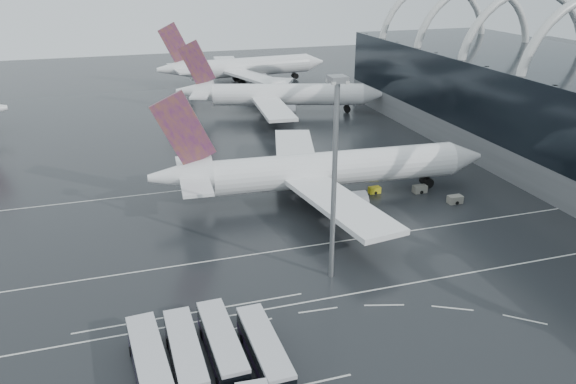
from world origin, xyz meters
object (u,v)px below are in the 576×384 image
object	(u,v)px
airliner_gate_b	(277,95)
bus_row_near_c	(222,344)
bus_row_near_d	(264,350)
gse_cart_belly_d	(455,199)
airliner_gate_c	(242,68)
bus_row_near_b	(186,354)
bus_row_near_a	(150,363)
gse_cart_belly_b	(420,189)
gse_cart_belly_c	(370,225)
airliner_main	(320,171)
floodlight_mast	(335,157)
gse_cart_belly_e	(374,190)

from	to	relation	value
airliner_gate_b	bus_row_near_c	world-z (taller)	airliner_gate_b
bus_row_near_d	gse_cart_belly_d	size ratio (longest dim) A/B	5.11
airliner_gate_c	gse_cart_belly_d	world-z (taller)	airliner_gate_c
gse_cart_belly_d	bus_row_near_c	bearing A→B (deg)	-148.66
airliner_gate_c	bus_row_near_b	world-z (taller)	airliner_gate_c
bus_row_near_a	gse_cart_belly_d	xyz separation A→B (m)	(55.04, 29.77, -1.15)
bus_row_near_c	bus_row_near_d	distance (m)	4.65
gse_cart_belly_b	gse_cart_belly_c	distance (m)	18.63
airliner_gate_c	gse_cart_belly_d	bearing A→B (deg)	-89.34
airliner_main	bus_row_near_d	world-z (taller)	airliner_main
gse_cart_belly_d	floodlight_mast	bearing A→B (deg)	-151.21
airliner_gate_b	gse_cart_belly_b	world-z (taller)	airliner_gate_b
gse_cart_belly_c	gse_cart_belly_e	distance (m)	14.90
bus_row_near_b	bus_row_near_d	distance (m)	8.23
airliner_gate_b	floodlight_mast	world-z (taller)	floodlight_mast
bus_row_near_a	bus_row_near_b	distance (m)	3.68
bus_row_near_a	airliner_gate_c	bearing A→B (deg)	-20.81
bus_row_near_c	bus_row_near_d	xyz separation A→B (m)	(4.10, -2.19, -0.03)
floodlight_mast	gse_cart_belly_e	size ratio (longest dim) A/B	12.67
airliner_main	floodlight_mast	world-z (taller)	floodlight_mast
gse_cart_belly_e	gse_cart_belly_d	bearing A→B (deg)	-36.40
airliner_main	gse_cart_belly_e	size ratio (longest dim) A/B	28.77
bus_row_near_b	gse_cart_belly_e	world-z (taller)	bus_row_near_b
airliner_main	gse_cart_belly_d	world-z (taller)	airliner_main
gse_cart_belly_d	gse_cart_belly_e	distance (m)	14.36
bus_row_near_c	bus_row_near_d	size ratio (longest dim) A/B	1.02
bus_row_near_b	gse_cart_belly_d	world-z (taller)	bus_row_near_b
bus_row_near_d	floodlight_mast	xyz separation A→B (m)	(13.35, 14.60, 15.34)
airliner_gate_b	gse_cart_belly_e	world-z (taller)	airliner_gate_b
floodlight_mast	gse_cart_belly_c	bearing A→B (deg)	46.03
airliner_main	airliner_gate_c	distance (m)	104.15
bus_row_near_a	gse_cart_belly_c	distance (m)	44.33
floodlight_mast	gse_cart_belly_d	world-z (taller)	floodlight_mast
airliner_main	airliner_gate_c	xyz separation A→B (m)	(9.85, 103.68, 0.15)
gse_cart_belly_c	gse_cart_belly_e	bearing A→B (deg)	61.96
airliner_gate_c	bus_row_near_a	world-z (taller)	airliner_gate_c
bus_row_near_a	gse_cart_belly_d	size ratio (longest dim) A/B	5.46
airliner_gate_c	bus_row_near_d	world-z (taller)	airliner_gate_c
bus_row_near_a	floodlight_mast	bearing A→B (deg)	-66.16
airliner_gate_c	floodlight_mast	world-z (taller)	floodlight_mast
bus_row_near_b	gse_cart_belly_c	world-z (taller)	bus_row_near_b
floodlight_mast	gse_cart_belly_c	distance (m)	23.32
gse_cart_belly_c	gse_cart_belly_e	size ratio (longest dim) A/B	0.95
bus_row_near_b	bus_row_near_c	distance (m)	3.97
bus_row_near_c	gse_cart_belly_e	xyz separation A→B (m)	(35.89, 37.41, -1.19)
airliner_gate_c	bus_row_near_d	distance (m)	147.54
gse_cart_belly_c	gse_cart_belly_d	xyz separation A→B (m)	(18.56, 4.63, 0.13)
airliner_gate_c	bus_row_near_c	bearing A→B (deg)	-109.43
bus_row_near_a	gse_cart_belly_e	xyz separation A→B (m)	(43.49, 38.29, -1.26)
bus_row_near_d	airliner_gate_c	bearing A→B (deg)	-13.25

